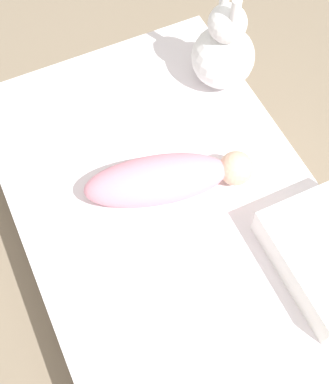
{
  "coord_description": "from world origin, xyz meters",
  "views": [
    {
      "loc": [
        -0.69,
        0.35,
        1.69
      ],
      "look_at": [
        0.04,
        0.01,
        0.26
      ],
      "focal_mm": 50.0,
      "sensor_mm": 36.0,
      "label": 1
    }
  ],
  "objects": [
    {
      "name": "ground_plane",
      "position": [
        0.0,
        0.0,
        0.0
      ],
      "size": [
        12.0,
        12.0,
        0.0
      ],
      "primitive_type": "plane",
      "color": "#7A6B56"
    },
    {
      "name": "bed_mattress",
      "position": [
        0.0,
        0.0,
        0.11
      ],
      "size": [
        1.45,
        0.92,
        0.21
      ],
      "color": "white",
      "rests_on": "ground_plane"
    },
    {
      "name": "swaddled_baby",
      "position": [
        0.07,
        -0.01,
        0.28
      ],
      "size": [
        0.27,
        0.54,
        0.14
      ],
      "rotation": [
        0.0,
        0.0,
        4.46
      ],
      "color": "pink",
      "rests_on": "bed_mattress"
    },
    {
      "name": "bunny_plush",
      "position": [
        0.41,
        -0.38,
        0.35
      ],
      "size": [
        0.22,
        0.22,
        0.38
      ],
      "color": "white",
      "rests_on": "bed_mattress"
    }
  ]
}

